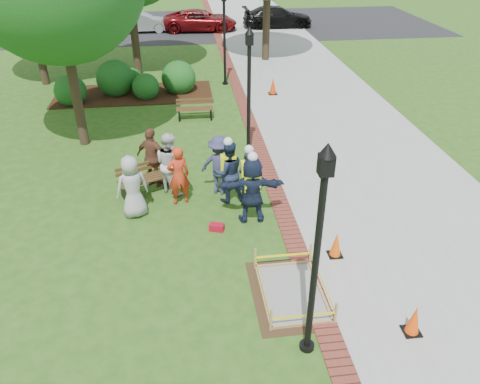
{
  "coord_description": "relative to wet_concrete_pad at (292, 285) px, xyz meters",
  "views": [
    {
      "loc": [
        -0.75,
        -8.88,
        7.07
      ],
      "look_at": [
        0.5,
        1.2,
        1.0
      ],
      "focal_mm": 35.0,
      "sensor_mm": 36.0,
      "label": 1
    }
  ],
  "objects": [
    {
      "name": "ground",
      "position": [
        -1.29,
        1.53,
        -0.23
      ],
      "size": [
        100.0,
        100.0,
        0.0
      ],
      "primitive_type": "plane",
      "color": "#285116",
      "rests_on": "ground"
    },
    {
      "name": "sidewalk",
      "position": [
        3.71,
        11.53,
        -0.22
      ],
      "size": [
        6.0,
        60.0,
        0.02
      ],
      "primitive_type": "cube",
      "color": "#9E9E99",
      "rests_on": "ground"
    },
    {
      "name": "brick_edging",
      "position": [
        0.46,
        11.53,
        -0.22
      ],
      "size": [
        0.5,
        60.0,
        0.03
      ],
      "primitive_type": "cube",
      "color": "maroon",
      "rests_on": "ground"
    },
    {
      "name": "mulch_bed",
      "position": [
        -4.29,
        13.53,
        -0.21
      ],
      "size": [
        7.0,
        3.0,
        0.05
      ],
      "primitive_type": "cube",
      "color": "#381E0F",
      "rests_on": "ground"
    },
    {
      "name": "parking_lot",
      "position": [
        -1.29,
        28.53,
        -0.23
      ],
      "size": [
        36.0,
        12.0,
        0.01
      ],
      "primitive_type": "cube",
      "color": "black",
      "rests_on": "ground"
    },
    {
      "name": "wet_concrete_pad",
      "position": [
        0.0,
        0.0,
        0.0
      ],
      "size": [
        1.72,
        2.32,
        0.55
      ],
      "color": "#47331E",
      "rests_on": "ground"
    },
    {
      "name": "bench_near",
      "position": [
        -3.23,
        4.66,
        0.05
      ],
      "size": [
        1.75,
        1.17,
        0.91
      ],
      "color": "brown",
      "rests_on": "ground"
    },
    {
      "name": "bench_far",
      "position": [
        -1.65,
        10.25,
        0.02
      ],
      "size": [
        1.45,
        0.5,
        0.78
      ],
      "color": "brown",
      "rests_on": "ground"
    },
    {
      "name": "cone_front",
      "position": [
        2.09,
        -1.36,
        0.09
      ],
      "size": [
        0.34,
        0.34,
        0.68
      ],
      "color": "black",
      "rests_on": "ground"
    },
    {
      "name": "cone_back",
      "position": [
        1.31,
        1.15,
        0.09
      ],
      "size": [
        0.34,
        0.34,
        0.67
      ],
      "color": "black",
      "rests_on": "ground"
    },
    {
      "name": "cone_far",
      "position": [
        1.96,
        12.79,
        0.13
      ],
      "size": [
        0.39,
        0.39,
        0.76
      ],
      "color": "black",
      "rests_on": "ground"
    },
    {
      "name": "toolbox",
      "position": [
        -1.42,
        2.54,
        -0.14
      ],
      "size": [
        0.42,
        0.32,
        0.19
      ],
      "primitive_type": "cube",
      "rotation": [
        0.0,
        0.0,
        -0.33
      ],
      "color": "maroon",
      "rests_on": "ground"
    },
    {
      "name": "lamp_near",
      "position": [
        -0.04,
        -1.47,
        2.25
      ],
      "size": [
        0.28,
        0.28,
        4.26
      ],
      "color": "black",
      "rests_on": "ground"
    },
    {
      "name": "lamp_mid",
      "position": [
        -0.04,
        6.53,
        2.25
      ],
      "size": [
        0.28,
        0.28,
        4.26
      ],
      "color": "black",
      "rests_on": "ground"
    },
    {
      "name": "lamp_far",
      "position": [
        -0.04,
        14.53,
        2.25
      ],
      "size": [
        0.28,
        0.28,
        4.26
      ],
      "color": "black",
      "rests_on": "ground"
    },
    {
      "name": "shrub_a",
      "position": [
        -6.83,
        12.64,
        -0.23
      ],
      "size": [
        1.35,
        1.35,
        1.35
      ],
      "primitive_type": "sphere",
      "color": "#144716",
      "rests_on": "ground"
    },
    {
      "name": "shrub_b",
      "position": [
        -5.04,
        13.69,
        -0.23
      ],
      "size": [
        1.67,
        1.67,
        1.67
      ],
      "primitive_type": "sphere",
      "color": "#144716",
      "rests_on": "ground"
    },
    {
      "name": "shrub_c",
      "position": [
        -3.68,
        12.99,
        -0.23
      ],
      "size": [
        1.18,
        1.18,
        1.18
      ],
      "primitive_type": "sphere",
      "color": "#144716",
      "rests_on": "ground"
    },
    {
      "name": "shrub_d",
      "position": [
        -2.23,
        13.64,
        -0.23
      ],
      "size": [
        1.54,
        1.54,
        1.54
      ],
      "primitive_type": "sphere",
      "color": "#144716",
      "rests_on": "ground"
    },
    {
      "name": "shrub_e",
      "position": [
        -4.42,
        14.62,
        -0.23
      ],
      "size": [
        0.97,
        0.97,
        0.97
      ],
      "primitive_type": "sphere",
      "color": "#144716",
      "rests_on": "ground"
    },
    {
      "name": "casual_person_a",
      "position": [
        -3.55,
        3.54,
        0.64
      ],
      "size": [
        0.65,
        0.53,
        1.76
      ],
      "color": "#A0A0A0",
      "rests_on": "ground"
    },
    {
      "name": "casual_person_b",
      "position": [
        -2.33,
        4.04,
        0.63
      ],
      "size": [
        0.62,
        0.47,
        1.72
      ],
      "color": "red",
      "rests_on": "ground"
    },
    {
      "name": "casual_person_c",
      "position": [
        -2.57,
        4.7,
        0.69
      ],
      "size": [
        0.67,
        0.7,
        1.85
      ],
      "color": "silver",
      "rests_on": "ground"
    },
    {
      "name": "casual_person_d",
      "position": [
        -3.07,
        5.13,
        0.68
      ],
      "size": [
        0.7,
        0.63,
        1.83
      ],
      "color": "brown",
      "rests_on": "ground"
    },
    {
      "name": "casual_person_e",
      "position": [
        -1.16,
        4.46,
        0.65
      ],
      "size": [
        0.67,
        0.57,
        1.78
      ],
      "color": "#323358",
      "rests_on": "ground"
    },
    {
      "name": "hivis_worker_a",
      "position": [
        -0.45,
        2.91,
        0.76
      ],
      "size": [
        0.61,
        0.4,
        2.01
      ],
      "color": "#1D274B",
      "rests_on": "ground"
    },
    {
      "name": "hivis_worker_b",
      "position": [
        -0.42,
        3.72,
        0.67
      ],
      "size": [
        0.61,
        0.48,
        1.82
      ],
      "color": "#1A2E46",
      "rests_on": "ground"
    },
    {
      "name": "hivis_worker_c",
      "position": [
        -0.95,
        4.0,
        0.73
      ],
      "size": [
        0.63,
        0.46,
        1.95
      ],
      "color": "#161D39",
      "rests_on": "ground"
    },
    {
      "name": "parked_car_a",
      "position": [
        -10.29,
        27.03,
        -0.23
      ],
      "size": [
        2.29,
        4.59,
        1.45
      ],
      "primitive_type": "imported",
      "rotation": [
        0.0,
        0.0,
        1.49
      ],
      "color": "#252427",
      "rests_on": "ground"
    },
    {
      "name": "parked_car_b",
      "position": [
        -4.6,
        26.58,
        -0.23
      ],
      "size": [
        2.09,
        4.4,
        1.41
      ],
      "primitive_type": "imported",
      "rotation": [
        0.0,
        0.0,
        1.62
      ],
      "color": "#BBBCC0",
      "rests_on": "ground"
    },
    {
      "name": "parked_car_c",
      "position": [
        -0.6,
        26.54,
        -0.23
      ],
      "size": [
        2.33,
        4.78,
        1.52
      ],
      "primitive_type": "imported",
      "rotation": [
        0.0,
        0.0,
        1.5
      ],
      "color": "maroon",
      "rests_on": "ground"
    },
    {
      "name": "parked_car_d",
      "position": [
        4.93,
        27.06,
        -0.23
      ],
      "size": [
        2.1,
        4.78,
        1.55
      ],
      "primitive_type": "imported",
      "rotation": [
        0.0,
        0.0,
        1.58
      ],
      "color": "black",
      "rests_on": "ground"
    }
  ]
}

